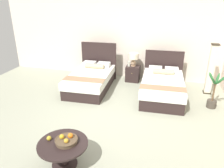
# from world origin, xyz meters

# --- Properties ---
(ground_plane) EXTENTS (9.53, 9.57, 0.02)m
(ground_plane) POSITION_xyz_m (0.00, 0.00, -0.01)
(ground_plane) COLOR #A1A48D
(wall_back) EXTENTS (9.53, 0.12, 2.64)m
(wall_back) POSITION_xyz_m (0.00, 2.98, 1.32)
(wall_back) COLOR silver
(wall_back) RESTS_ON ground
(bed_near_window) EXTENTS (1.27, 2.09, 1.27)m
(bed_near_window) POSITION_xyz_m (-1.10, 1.58, 0.31)
(bed_near_window) COLOR #2C201F
(bed_near_window) RESTS_ON ground
(bed_near_corner) EXTENTS (1.27, 2.11, 1.13)m
(bed_near_corner) POSITION_xyz_m (1.10, 1.57, 0.30)
(bed_near_corner) COLOR #2C201F
(bed_near_corner) RESTS_ON ground
(nightstand) EXTENTS (0.46, 0.43, 0.53)m
(nightstand) POSITION_xyz_m (0.06, 2.52, 0.27)
(nightstand) COLOR #2C201F
(nightstand) RESTS_ON ground
(table_lamp) EXTENTS (0.34, 0.34, 0.44)m
(table_lamp) POSITION_xyz_m (0.06, 2.54, 0.83)
(table_lamp) COLOR tan
(table_lamp) RESTS_ON nightstand
(vase) EXTENTS (0.08, 0.08, 0.16)m
(vase) POSITION_xyz_m (-0.08, 2.48, 0.61)
(vase) COLOR silver
(vase) RESTS_ON nightstand
(coffee_table) EXTENTS (0.86, 0.86, 0.46)m
(coffee_table) POSITION_xyz_m (-0.40, -1.74, 0.35)
(coffee_table) COLOR #2C201F
(coffee_table) RESTS_ON ground
(fruit_bowl) EXTENTS (0.39, 0.39, 0.15)m
(fruit_bowl) POSITION_xyz_m (-0.34, -1.70, 0.51)
(fruit_bowl) COLOR brown
(fruit_bowl) RESTS_ON coffee_table
(loose_apple) EXTENTS (0.08, 0.08, 0.08)m
(loose_apple) POSITION_xyz_m (-0.66, -1.73, 0.50)
(loose_apple) COLOR gold
(loose_apple) RESTS_ON coffee_table
(floor_lamp_corner) EXTENTS (0.22, 0.22, 1.50)m
(floor_lamp_corner) POSITION_xyz_m (2.42, 2.14, 0.75)
(floor_lamp_corner) COLOR #2D2619
(floor_lamp_corner) RESTS_ON ground
(potted_palm) EXTENTS (0.50, 0.49, 0.99)m
(potted_palm) POSITION_xyz_m (2.41, 1.18, 0.36)
(potted_palm) COLOR #453E35
(potted_palm) RESTS_ON ground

